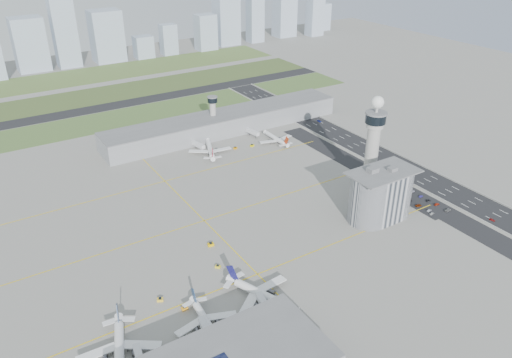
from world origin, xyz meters
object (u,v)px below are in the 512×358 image
car_lot_10 (412,191)px  car_lot_2 (418,205)px  tug_1 (160,299)px  car_hw_1 (378,156)px  tug_3 (211,244)px  jet_bridge_far_0 (193,144)px  car_lot_7 (437,204)px  car_lot_0 (432,213)px  airplane_near_b (206,319)px  tug_5 (252,145)px  control_tower (373,140)px  car_hw_2 (319,121)px  car_hw_0 (492,220)px  car_lot_9 (421,196)px  jet_bridge_far_1 (247,131)px  admin_building (380,195)px  jet_bridge_near_2 (270,316)px  airplane_near_c (263,291)px  tug_2 (218,266)px  airplane_far_b (276,136)px  car_lot_11 (407,188)px  car_lot_4 (399,195)px  car_lot_6 (448,210)px  car_lot_1 (429,210)px  car_lot_8 (428,200)px  car_hw_4 (271,105)px  tug_0 (184,308)px  car_lot_3 (410,201)px  jet_bridge_near_1 (211,343)px  car_lot_5 (397,192)px  airplane_far_a (210,146)px  airplane_near_a (118,346)px  secondary_tower (213,112)px

car_lot_10 → car_lot_2: bearing=146.6°
tug_1 → car_hw_1: (203.97, 63.24, -0.32)m
car_lot_10 → tug_3: bearing=84.3°
jet_bridge_far_0 → car_lot_7: (91.51, -164.05, -2.27)m
car_lot_0 → airplane_near_b: bearing=88.4°
tug_5 → tug_1: bearing=117.5°
control_tower → car_hw_2: 129.31m
tug_3 → car_hw_0: 169.46m
tug_5 → car_lot_9: tug_5 is taller
jet_bridge_far_1 → admin_building: bearing=-10.0°
control_tower → car_hw_0: 85.68m
jet_bridge_near_2 → tug_1: bearing=53.5°
airplane_near_c → jet_bridge_near_2: size_ratio=2.99×
tug_2 → car_hw_2: tug_2 is taller
airplane_near_b → tug_5: (121.41, 157.62, -4.02)m
airplane_far_b → car_lot_11: size_ratio=8.14×
jet_bridge_near_2 → tug_1: jet_bridge_near_2 is taller
tug_5 → control_tower: bearing=179.4°
car_lot_4 → control_tower: bearing=35.0°
car_lot_7 → car_lot_6: bearing=-177.8°
airplane_near_c → car_lot_1: 132.51m
car_lot_4 → car_lot_8: (10.95, -14.76, 0.00)m
car_hw_4 → car_hw_1: bearing=-89.9°
tug_0 → car_lot_0: bearing=-92.6°
airplane_near_c → car_lot_2: bearing=77.2°
tug_5 → car_lot_3: bearing=-179.8°
jet_bridge_near_2 → car_lot_11: size_ratio=3.24×
car_lot_7 → car_lot_0: bearing=119.6°
jet_bridge_near_1 → car_lot_3: (165.10, 41.14, -2.28)m
admin_building → jet_bridge_far_1: (0.01, 154.00, -12.45)m
airplane_far_b → car_lot_6: bearing=-167.2°
car_lot_2 → car_lot_5: car_lot_2 is taller
control_tower → tug_1: control_tower is taller
tug_3 → car_hw_4: tug_3 is taller
airplane_far_a → car_lot_8: 164.65m
jet_bridge_near_2 → car_lot_2: (135.53, 34.20, -2.27)m
car_lot_3 → car_lot_10: size_ratio=0.85×
jet_bridge_near_1 → tug_3: (34.43, 66.07, -1.87)m
car_lot_2 → car_lot_10: car_lot_10 is taller
car_lot_10 → tug_0: bearing=98.2°
jet_bridge_near_2 → car_lot_10: 153.84m
car_lot_2 → car_hw_1: size_ratio=1.24×
tug_0 → car_hw_0: 191.70m
airplane_near_a → car_hw_4: size_ratio=10.87×
jet_bridge_far_0 → car_lot_8: (90.75, -157.89, -2.24)m
car_lot_11 → car_hw_0: size_ratio=1.26×
car_lot_2 → secondary_tower: bearing=26.1°
airplane_far_a → jet_bridge_near_2: airplane_far_a is taller
jet_bridge_near_2 → airplane_far_a: bearing=-9.2°
airplane_far_a → jet_bridge_near_1: size_ratio=2.80×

